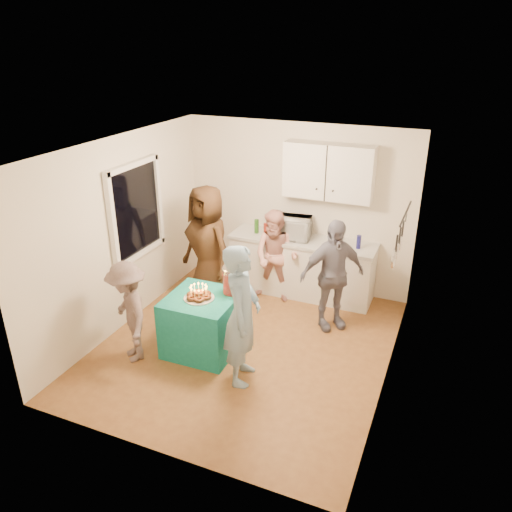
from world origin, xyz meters
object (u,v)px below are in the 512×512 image
at_px(punch_jar, 232,281).
at_px(child_near_left, 129,312).
at_px(microwave, 291,227).
at_px(man_birthday, 242,315).
at_px(party_table, 203,323).
at_px(woman_back_left, 208,247).
at_px(woman_back_center, 276,257).
at_px(woman_back_right, 332,275).
at_px(counter, 301,268).

bearing_deg(punch_jar, child_near_left, -143.73).
xyz_separation_m(microwave, man_birthday, (0.23, -2.32, -0.22)).
xyz_separation_m(microwave, party_table, (-0.48, -1.97, -0.69)).
bearing_deg(woman_back_left, microwave, 65.16).
height_order(microwave, child_near_left, child_near_left).
bearing_deg(woman_back_left, woman_back_center, 54.36).
distance_m(man_birthday, child_near_left, 1.46).
xyz_separation_m(punch_jar, woman_back_right, (1.05, 0.94, -0.14)).
distance_m(counter, man_birthday, 2.35).
xyz_separation_m(man_birthday, woman_back_center, (-0.34, 1.97, -0.14)).
relative_size(punch_jar, woman_back_center, 0.24).
relative_size(punch_jar, woman_back_right, 0.22).
xyz_separation_m(microwave, woman_back_center, (-0.10, -0.35, -0.36)).
height_order(woman_back_left, woman_back_right, woman_back_left).
bearing_deg(punch_jar, man_birthday, -55.35).
bearing_deg(child_near_left, man_birthday, 46.73).
height_order(counter, woman_back_right, woman_back_right).
xyz_separation_m(counter, party_table, (-0.68, -1.97, -0.05)).
bearing_deg(woman_back_left, man_birthday, -26.94).
distance_m(woman_back_left, woman_back_right, 1.84).
xyz_separation_m(punch_jar, woman_back_center, (0.08, 1.37, -0.22)).
bearing_deg(man_birthday, woman_back_right, -35.10).
xyz_separation_m(man_birthday, woman_back_left, (-1.20, 1.45, 0.07)).
relative_size(man_birthday, woman_back_right, 1.08).
bearing_deg(punch_jar, woman_back_center, 86.77).
bearing_deg(woman_back_center, counter, 51.14).
relative_size(woman_back_left, woman_back_right, 1.17).
bearing_deg(punch_jar, party_table, -140.47).
height_order(woman_back_center, child_near_left, woman_back_center).
bearing_deg(woman_back_right, party_table, -178.51).
bearing_deg(counter, child_near_left, -119.62).
height_order(woman_back_center, woman_back_right, woman_back_right).
bearing_deg(woman_back_right, microwave, 98.23).
relative_size(woman_back_center, woman_back_right, 0.91).
bearing_deg(woman_back_left, woman_back_right, 26.10).
bearing_deg(woman_back_right, man_birthday, -152.38).
height_order(counter, microwave, microwave).
distance_m(counter, woman_back_right, 1.09).
bearing_deg(party_table, microwave, 76.24).
height_order(party_table, woman_back_left, woman_back_left).
xyz_separation_m(woman_back_center, child_near_left, (-1.11, -2.13, -0.06)).
bearing_deg(woman_back_right, woman_back_center, 116.11).
distance_m(counter, woman_back_left, 1.53).
relative_size(man_birthday, child_near_left, 1.30).
relative_size(counter, party_table, 2.59).
bearing_deg(party_table, woman_back_left, 113.86).
xyz_separation_m(punch_jar, man_birthday, (0.41, -0.60, -0.08)).
bearing_deg(man_birthday, punch_jar, 22.08).
height_order(man_birthday, woman_back_right, man_birthday).
distance_m(woman_back_center, woman_back_right, 1.07).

